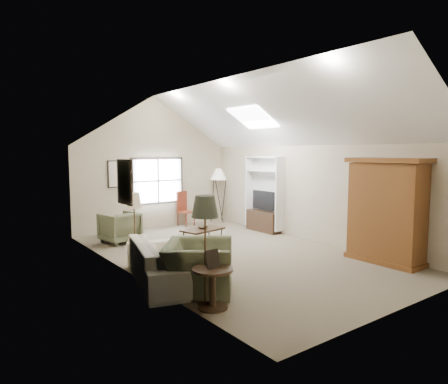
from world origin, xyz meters
TOP-DOWN VIEW (x-y plane):
  - room_shell at (0.00, 0.00)m, footprint 5.01×8.01m
  - window at (0.10, 3.96)m, footprint 1.72×0.08m
  - skylight at (1.30, 0.90)m, footprint 0.80×1.20m
  - wall_art at (-1.88, 1.94)m, footprint 1.97×3.71m
  - armoire at (2.18, -2.40)m, footprint 0.60×1.50m
  - tv_alcove at (2.34, 1.60)m, footprint 0.32×1.30m
  - media_console at (2.32, 1.60)m, footprint 0.34×1.18m
  - tv_panel at (2.32, 1.60)m, footprint 0.05×0.90m
  - sofa at (-2.20, -0.71)m, footprint 1.59×2.63m
  - armchair_near at (-1.93, -1.50)m, footprint 1.64×1.67m
  - armchair_far at (-1.65, 2.72)m, footprint 0.98×1.00m
  - coffee_table at (-0.36, 0.76)m, footprint 1.11×0.77m
  - bowl at (-0.36, 0.76)m, footprint 0.29×0.29m
  - side_table at (-2.20, -2.31)m, footprint 0.76×0.76m
  - side_chair at (0.94, 3.70)m, footprint 0.51×0.51m
  - tripod_lamp at (2.20, 3.70)m, footprint 0.62×0.62m
  - dark_lamp at (-2.20, -2.11)m, footprint 0.51×0.51m
  - tan_lamp at (-2.20, 0.49)m, footprint 0.38×0.38m

SIDE VIEW (x-z plane):
  - coffee_table at x=-0.36m, z-range 0.00..0.52m
  - media_console at x=2.32m, z-range 0.00..0.60m
  - side_table at x=-2.20m, z-range 0.00..0.62m
  - sofa at x=-2.20m, z-range 0.00..0.72m
  - armchair_far at x=-1.65m, z-range 0.00..0.79m
  - armchair_near at x=-1.93m, z-range 0.00..0.82m
  - side_chair at x=0.94m, z-range 0.00..1.09m
  - bowl at x=-0.36m, z-range 0.52..0.57m
  - tan_lamp at x=-2.20m, z-range 0.00..1.54m
  - dark_lamp at x=-2.20m, z-range 0.00..1.72m
  - tripod_lamp at x=2.20m, z-range 0.00..1.81m
  - tv_panel at x=2.32m, z-range 0.65..1.20m
  - armoire at x=2.18m, z-range 0.00..2.20m
  - tv_alcove at x=2.34m, z-range 0.10..2.20m
  - window at x=0.10m, z-range 0.74..2.16m
  - wall_art at x=-1.88m, z-range 1.29..2.17m
  - room_shell at x=0.00m, z-range 1.21..5.21m
  - skylight at x=1.30m, z-range 2.96..3.48m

